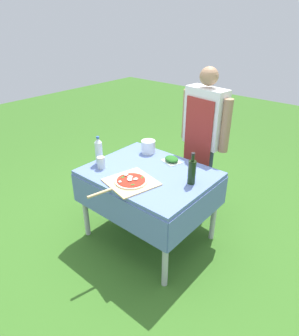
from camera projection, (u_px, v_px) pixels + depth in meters
The scene contains 9 objects.
ground_plane at pixel (149, 236), 3.05m from camera, with size 12.00×12.00×0.00m, color #386B23.
prep_table at pixel (149, 181), 2.75m from camera, with size 1.13×0.90×0.74m.
person_cook at pixel (204, 132), 3.08m from camera, with size 0.59×0.24×1.58m.
pizza_on_peel at pixel (130, 182), 2.52m from camera, with size 0.46×0.62×0.05m.
oil_bottle at pixel (192, 172), 2.47m from camera, with size 0.07×0.07×0.28m.
water_bottle at pixel (99, 151), 2.80m from camera, with size 0.07×0.07×0.27m.
herb_container at pixel (172, 159), 2.88m from camera, with size 0.21×0.18×0.05m.
mixing_tub at pixel (148, 147), 3.05m from camera, with size 0.14×0.14×0.13m, color silver.
sauce_jar at pixel (101, 163), 2.75m from camera, with size 0.07×0.07×0.11m.
Camera 1 is at (1.55, -1.81, 2.02)m, focal length 32.00 mm.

